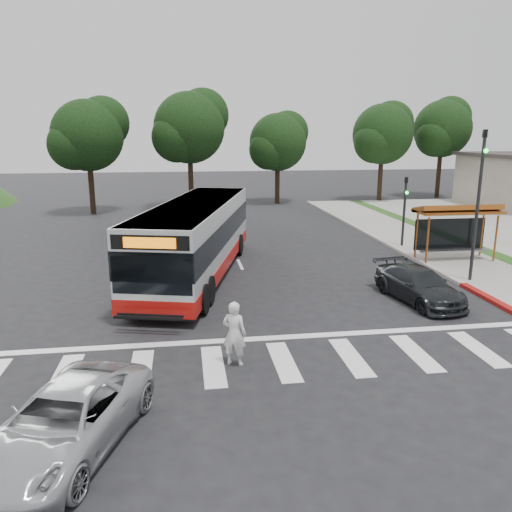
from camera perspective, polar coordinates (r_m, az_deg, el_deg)
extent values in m
plane|color=black|center=(19.12, 0.20, -5.51)|extent=(140.00, 140.00, 0.00)
cube|color=gray|center=(29.90, 19.14, 0.93)|extent=(4.00, 40.00, 0.12)
cube|color=#9E9991|center=(29.03, 15.64, 0.85)|extent=(0.30, 40.00, 0.15)
cube|color=maroon|center=(20.64, 26.79, -5.35)|extent=(0.32, 6.00, 0.15)
cube|color=silver|center=(14.56, 3.16, -11.92)|extent=(18.00, 2.60, 0.01)
cylinder|color=#904818|center=(25.62, 19.01, 1.66)|extent=(0.10, 0.10, 2.30)
cylinder|color=#904818|center=(27.45, 25.72, 1.81)|extent=(0.10, 0.10, 2.30)
cylinder|color=#904818|center=(26.67, 17.85, 2.20)|extent=(0.10, 0.10, 2.30)
cylinder|color=#904818|center=(28.43, 24.40, 2.32)|extent=(0.10, 0.10, 2.30)
cube|color=#904818|center=(26.78, 22.09, 4.73)|extent=(4.20, 1.60, 0.12)
cube|color=#904818|center=(26.80, 22.06, 5.06)|extent=(4.20, 1.32, 0.51)
cube|color=black|center=(27.49, 21.24, 2.37)|extent=(3.80, 0.06, 1.60)
cube|color=gray|center=(27.13, 21.71, 0.56)|extent=(3.60, 0.40, 0.08)
cylinder|color=black|center=(23.11, 23.97, 4.97)|extent=(0.14, 0.14, 6.50)
imported|color=black|center=(22.91, 24.65, 11.77)|extent=(0.16, 0.20, 1.00)
sphere|color=#19E533|center=(22.76, 24.80, 10.87)|extent=(0.18, 0.18, 0.18)
cylinder|color=black|center=(29.38, 16.56, 4.76)|extent=(0.14, 0.14, 4.00)
imported|color=black|center=(29.20, 16.76, 7.67)|extent=(0.16, 0.20, 1.00)
sphere|color=#19E533|center=(29.07, 16.87, 6.94)|extent=(0.18, 0.18, 0.18)
cylinder|color=black|center=(49.66, 14.00, 8.74)|extent=(0.44, 0.44, 4.40)
sphere|color=black|center=(49.50, 14.28, 13.35)|extent=(5.60, 5.60, 5.60)
sphere|color=black|center=(50.72, 15.19, 14.43)|extent=(4.20, 4.20, 4.20)
sphere|color=black|center=(48.49, 13.45, 12.57)|extent=(3.92, 3.92, 3.92)
cylinder|color=black|center=(54.43, 20.14, 8.85)|extent=(0.44, 0.44, 4.84)
sphere|color=black|center=(54.30, 20.53, 13.47)|extent=(5.60, 5.60, 5.60)
sphere|color=black|center=(55.59, 21.25, 14.53)|extent=(4.20, 4.20, 4.20)
sphere|color=black|center=(53.22, 19.87, 12.70)|extent=(3.92, 3.92, 3.92)
cylinder|color=black|center=(44.03, -7.45, 8.59)|extent=(0.44, 0.44, 4.84)
sphere|color=black|center=(43.86, -7.64, 14.32)|extent=(6.00, 6.00, 6.00)
sphere|color=black|center=(44.82, -6.11, 15.75)|extent=(4.50, 4.50, 4.50)
sphere|color=black|center=(43.10, -9.02, 13.26)|extent=(4.20, 4.20, 4.20)
cylinder|color=black|center=(46.86, 2.45, 8.46)|extent=(0.44, 0.44, 3.96)
sphere|color=black|center=(46.66, 2.50, 12.86)|extent=(5.20, 5.20, 5.20)
sphere|color=black|center=(47.63, 3.60, 13.95)|extent=(3.90, 3.90, 3.90)
sphere|color=black|center=(45.88, 1.50, 12.07)|extent=(3.64, 3.64, 3.64)
cylinder|color=black|center=(42.69, -18.29, 7.56)|extent=(0.44, 0.44, 4.40)
sphere|color=black|center=(42.49, -18.70, 12.92)|extent=(5.60, 5.60, 5.60)
sphere|color=black|center=(43.15, -17.10, 14.37)|extent=(4.20, 4.20, 4.20)
sphere|color=black|center=(41.99, -20.14, 11.85)|extent=(3.92, 3.92, 3.92)
imported|color=silver|center=(14.00, -2.50, -8.84)|extent=(0.80, 0.68, 1.86)
imported|color=#212427|center=(20.29, 18.10, -3.16)|extent=(2.49, 4.65, 1.28)
imported|color=#B5B7BB|center=(11.33, -20.98, -17.18)|extent=(3.59, 5.17, 1.31)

